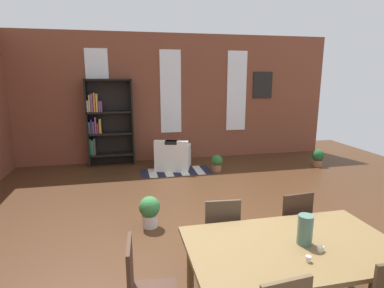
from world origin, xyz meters
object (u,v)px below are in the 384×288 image
Objects in this scene: dining_chair_far_left at (220,233)px; dining_chair_far_right at (290,226)px; dining_table at (293,253)px; vase_on_table at (305,230)px; bookshelf_tall at (106,121)px; potted_plant_by_shelf at (150,210)px; potted_plant_window at (217,162)px; armchair_white at (173,157)px; potted_plant_corner at (318,157)px.

dining_chair_far_right is at bearing 0.00° from dining_chair_far_left.
vase_on_table is (0.10, 0.00, 0.21)m from dining_table.
potted_plant_by_shelf is at bearing -78.19° from bookshelf_tall.
dining_chair_far_left is at bearing -62.90° from potted_plant_by_shelf.
dining_chair_far_right is 2.41× the size of potted_plant_window.
bookshelf_tall is at bearing 108.04° from dining_table.
bookshelf_tall is at bearing 108.98° from vase_on_table.
potted_plant_by_shelf is at bearing 117.10° from dining_chair_far_left.
potted_plant_window is at bearing 81.45° from dining_table.
dining_chair_far_left reaches higher than armchair_white.
dining_chair_far_left is 2.24× the size of potted_plant_corner.
dining_table is 6.06m from bookshelf_tall.
dining_chair_far_right is (0.32, 0.78, -0.39)m from vase_on_table.
bookshelf_tall is at bearing 106.18° from dining_chair_far_left.
potted_plant_corner is at bearing 52.15° from dining_chair_far_right.
potted_plant_by_shelf is 1.21× the size of potted_plant_window.
vase_on_table reaches higher than potted_plant_by_shelf.
dining_chair_far_right reaches higher than potted_plant_corner.
vase_on_table is at bearing 0.00° from dining_table.
potted_plant_by_shelf is (-1.54, 1.33, -0.25)m from dining_chair_far_right.
dining_table is at bearing 180.00° from vase_on_table.
vase_on_table is at bearing -55.47° from dining_chair_far_left.
armchair_white is (0.13, 4.27, -0.23)m from dining_chair_far_left.
dining_chair_far_right is 3.85m from potted_plant_window.
armchair_white reaches higher than potted_plant_corner.
potted_plant_corner is 1.08× the size of potted_plant_window.
dining_table reaches higher than potted_plant_window.
bookshelf_tall is 2.16× the size of armchair_white.
potted_plant_window is (2.56, -1.13, -0.92)m from bookshelf_tall.
potted_plant_corner is (3.31, 4.48, -0.47)m from dining_table.
potted_plant_by_shelf is (0.76, -3.64, -0.86)m from bookshelf_tall.
potted_plant_corner is (3.73, 3.70, -0.29)m from dining_chair_far_left.
dining_chair_far_right is 5.51m from bookshelf_tall.
dining_chair_far_right is at bearing 67.29° from vase_on_table.
vase_on_table is 0.28× the size of dining_chair_far_left.
dining_table is 0.87× the size of bookshelf_tall.
potted_plant_corner is (3.60, -0.57, -0.05)m from armchair_white.
dining_chair_far_right reaches higher than armchair_white.
armchair_white is at bearing 171.01° from potted_plant_corner.
vase_on_table is 2.51m from potted_plant_by_shelf.
potted_plant_corner reaches higher than potted_plant_window.
dining_table is 0.90m from dining_chair_far_right.
vase_on_table reaches higher than dining_table.
vase_on_table is at bearing -97.28° from potted_plant_window.
armchair_white is at bearing 94.55° from vase_on_table.
armchair_white is (-0.73, 4.27, -0.23)m from dining_chair_far_right.
dining_table is 1.98× the size of dining_chair_far_right.
potted_plant_window is (0.26, 3.83, -0.30)m from dining_chair_far_right.
dining_chair_far_left is 1.52m from potted_plant_by_shelf.
potted_plant_window is (0.99, -0.44, -0.07)m from armchair_white.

